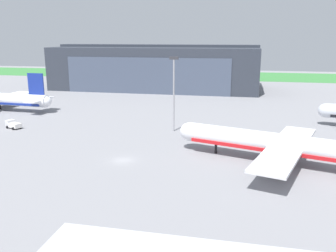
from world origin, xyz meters
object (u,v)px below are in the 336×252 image
object	(u,v)px
maintenance_hangar	(157,67)
stair_truck	(13,124)
apron_light_mast	(174,89)
airliner_near_left	(282,145)

from	to	relation	value
maintenance_hangar	stair_truck	world-z (taller)	maintenance_hangar
stair_truck	apron_light_mast	distance (m)	46.94
apron_light_mast	stair_truck	bearing A→B (deg)	-171.78
maintenance_hangar	stair_truck	distance (m)	92.44
airliner_near_left	stair_truck	distance (m)	73.43
airliner_near_left	stair_truck	bearing A→B (deg)	168.31
stair_truck	airliner_near_left	bearing A→B (deg)	-11.69
maintenance_hangar	apron_light_mast	distance (m)	86.79
maintenance_hangar	apron_light_mast	size ratio (longest dim) A/B	4.91
maintenance_hangar	apron_light_mast	xyz separation A→B (m)	(24.85, -83.15, 1.44)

